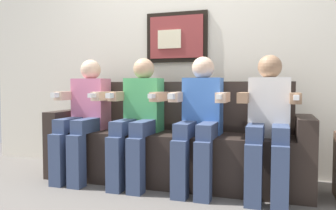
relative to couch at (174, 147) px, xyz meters
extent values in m
plane|color=#66605B|center=(0.00, -0.33, -0.31)|extent=(6.15, 6.15, 0.00)
cube|color=silver|center=(0.00, 0.44, 0.99)|extent=(4.73, 0.05, 2.60)
cube|color=black|center=(-0.10, 0.40, 1.04)|extent=(0.63, 0.03, 0.50)
cube|color=maroon|center=(-0.10, 0.38, 1.04)|extent=(0.55, 0.02, 0.42)
cube|color=beige|center=(-0.16, 0.37, 1.02)|extent=(0.24, 0.02, 0.18)
cube|color=#2D231E|center=(0.00, -0.04, -0.09)|extent=(2.05, 0.58, 0.45)
cube|color=#2D231E|center=(0.00, 0.18, 0.36)|extent=(2.05, 0.14, 0.45)
cube|color=#2D231E|center=(-1.09, -0.04, 0.00)|extent=(0.14, 0.58, 0.62)
cube|color=#2D231E|center=(1.09, -0.04, 0.00)|extent=(0.14, 0.58, 0.62)
cube|color=pink|center=(-0.82, -0.05, 0.38)|extent=(0.32, 0.20, 0.48)
sphere|color=beige|center=(-0.82, -0.05, 0.70)|extent=(0.19, 0.19, 0.19)
cube|color=#38476B|center=(-0.91, -0.25, 0.20)|extent=(0.12, 0.40, 0.12)
cube|color=#38476B|center=(-0.73, -0.25, 0.20)|extent=(0.12, 0.40, 0.12)
cube|color=#38476B|center=(-0.91, -0.45, -0.09)|extent=(0.12, 0.12, 0.45)
cube|color=#38476B|center=(-0.73, -0.45, -0.09)|extent=(0.12, 0.12, 0.45)
cube|color=beige|center=(-1.01, -0.17, 0.46)|extent=(0.08, 0.28, 0.08)
cube|color=beige|center=(-0.63, -0.17, 0.46)|extent=(0.08, 0.28, 0.08)
cube|color=white|center=(-0.63, -0.33, 0.47)|extent=(0.04, 0.13, 0.04)
cube|color=white|center=(-1.01, -0.33, 0.47)|extent=(0.04, 0.10, 0.04)
cube|color=#4CB266|center=(-0.27, -0.05, 0.38)|extent=(0.32, 0.20, 0.48)
sphere|color=tan|center=(-0.27, -0.05, 0.70)|extent=(0.19, 0.19, 0.19)
cube|color=#38476B|center=(-0.36, -0.25, 0.20)|extent=(0.12, 0.40, 0.12)
cube|color=#38476B|center=(-0.18, -0.25, 0.20)|extent=(0.12, 0.40, 0.12)
cube|color=#38476B|center=(-0.36, -0.45, -0.09)|extent=(0.12, 0.12, 0.45)
cube|color=#38476B|center=(-0.18, -0.45, -0.09)|extent=(0.12, 0.12, 0.45)
cube|color=tan|center=(-0.46, -0.17, 0.46)|extent=(0.08, 0.28, 0.08)
cube|color=tan|center=(-0.08, -0.17, 0.46)|extent=(0.08, 0.28, 0.08)
cube|color=white|center=(-0.08, -0.33, 0.47)|extent=(0.04, 0.13, 0.04)
cube|color=white|center=(-0.46, -0.33, 0.47)|extent=(0.04, 0.10, 0.04)
cube|color=#3F72CC|center=(0.27, -0.05, 0.38)|extent=(0.32, 0.20, 0.48)
sphere|color=beige|center=(0.27, -0.05, 0.70)|extent=(0.19, 0.19, 0.19)
cube|color=#38476B|center=(0.18, -0.25, 0.20)|extent=(0.12, 0.40, 0.12)
cube|color=#38476B|center=(0.36, -0.25, 0.20)|extent=(0.12, 0.40, 0.12)
cube|color=#38476B|center=(0.18, -0.45, -0.09)|extent=(0.12, 0.12, 0.45)
cube|color=#38476B|center=(0.36, -0.45, -0.09)|extent=(0.12, 0.12, 0.45)
cube|color=beige|center=(0.08, -0.17, 0.46)|extent=(0.08, 0.28, 0.08)
cube|color=beige|center=(0.46, -0.17, 0.46)|extent=(0.08, 0.28, 0.08)
cube|color=white|center=(0.46, -0.33, 0.47)|extent=(0.04, 0.13, 0.04)
cube|color=white|center=(0.08, -0.33, 0.47)|extent=(0.04, 0.10, 0.04)
cube|color=white|center=(0.82, -0.05, 0.38)|extent=(0.32, 0.20, 0.48)
sphere|color=#9E7556|center=(0.82, -0.05, 0.70)|extent=(0.19, 0.19, 0.19)
cube|color=#38476B|center=(0.73, -0.25, 0.20)|extent=(0.12, 0.40, 0.12)
cube|color=#38476B|center=(0.91, -0.25, 0.20)|extent=(0.12, 0.40, 0.12)
cube|color=#38476B|center=(0.73, -0.45, -0.09)|extent=(0.12, 0.12, 0.45)
cube|color=#38476B|center=(0.91, -0.45, -0.09)|extent=(0.12, 0.12, 0.45)
cube|color=#9E7556|center=(0.63, -0.17, 0.46)|extent=(0.08, 0.28, 0.08)
cube|color=#9E7556|center=(1.01, -0.17, 0.46)|extent=(0.08, 0.28, 0.08)
cube|color=white|center=(1.01, -0.33, 0.47)|extent=(0.04, 0.13, 0.04)
camera|label=1|loc=(0.89, -2.89, 0.55)|focal=36.20mm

